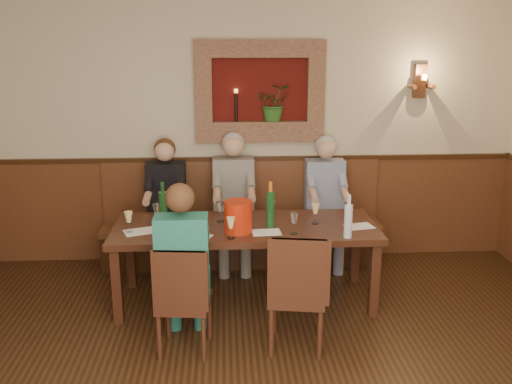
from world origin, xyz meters
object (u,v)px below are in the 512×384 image
chair_near_right (296,314)px  person_bench_right (325,213)px  dining_table (245,233)px  wine_bottle_green_b (163,208)px  spittoon_bucket (238,217)px  water_bottle (348,220)px  person_bench_left (167,217)px  bench (242,234)px  wine_bottle_green_a (270,208)px  person_chair_front (184,280)px  chair_near_left (184,320)px  person_bench_mid (234,213)px

chair_near_right → person_bench_right: size_ratio=0.70×
dining_table → wine_bottle_green_b: bearing=176.2°
spittoon_bucket → water_bottle: water_bottle is taller
water_bottle → person_bench_right: bearing=89.0°
person_bench_left → dining_table: bearing=-46.4°
person_bench_left → spittoon_bucket: person_bench_left is taller
bench → wine_bottle_green_a: (0.22, -1.00, 0.60)m
spittoon_bucket → person_bench_right: bearing=46.6°
spittoon_bucket → wine_bottle_green_b: (-0.68, 0.22, 0.03)m
person_bench_left → person_chair_front: person_bench_left is taller
person_bench_right → chair_near_left: bearing=-129.7°
chair_near_left → wine_bottle_green_b: wine_bottle_green_b is taller
person_bench_left → person_bench_right: bearing=-0.0°
chair_near_right → spittoon_bucket: spittoon_bucket is taller
wine_bottle_green_b → person_bench_mid: bearing=50.3°
person_bench_right → wine_bottle_green_b: size_ratio=3.49×
person_bench_mid → wine_bottle_green_b: person_bench_mid is taller
dining_table → bench: bearing=90.0°
chair_near_right → wine_bottle_green_a: 1.03m
wine_bottle_green_b → dining_table: bearing=-3.8°
person_bench_right → wine_bottle_green_b: bearing=-154.2°
person_bench_right → water_bottle: bearing=-91.0°
person_bench_mid → water_bottle: person_bench_mid is taller
dining_table → wine_bottle_green_b: 0.78m
chair_near_right → dining_table: bearing=122.4°
person_bench_right → person_bench_left: bearing=180.0°
wine_bottle_green_b → wine_bottle_green_a: bearing=-6.2°
wine_bottle_green_b → spittoon_bucket: bearing=-17.8°
person_bench_mid → person_chair_front: person_bench_mid is taller
person_bench_mid → person_bench_right: 0.98m
chair_near_left → water_bottle: bearing=25.3°
chair_near_left → person_bench_mid: (0.43, 1.69, 0.34)m
dining_table → person_bench_right: 1.22m
person_bench_right → person_chair_front: 2.14m
wine_bottle_green_a → water_bottle: wine_bottle_green_a is taller
person_bench_mid → person_bench_left: bearing=179.8°
chair_near_left → person_chair_front: 0.32m
person_bench_right → water_bottle: size_ratio=3.70×
dining_table → person_bench_left: 1.16m
person_bench_right → spittoon_bucket: bearing=-133.4°
wine_bottle_green_a → wine_bottle_green_b: wine_bottle_green_a is taller
person_bench_left → person_bench_mid: bearing=-0.2°
wine_bottle_green_b → water_bottle: size_ratio=1.06×
dining_table → chair_near_right: bearing=-66.6°
person_bench_mid → water_bottle: 1.57m
dining_table → person_bench_mid: (-0.09, 0.84, -0.07)m
wine_bottle_green_a → bench: bearing=102.6°
chair_near_right → wine_bottle_green_a: wine_bottle_green_a is taller
chair_near_left → person_bench_right: 2.22m
person_bench_mid → wine_bottle_green_a: size_ratio=3.45×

